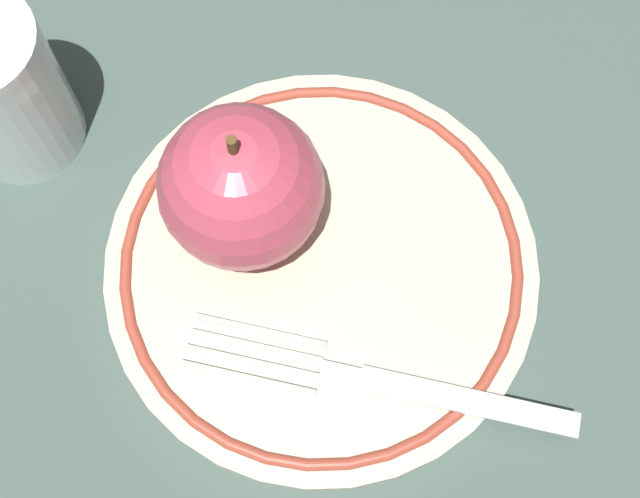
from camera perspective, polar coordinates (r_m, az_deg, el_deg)
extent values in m
plane|color=#42554F|center=(0.46, -0.57, -2.68)|extent=(2.00, 2.00, 0.00)
cylinder|color=beige|center=(0.45, 0.00, -1.20)|extent=(0.22, 0.22, 0.01)
torus|color=#A54231|center=(0.45, 0.00, -0.98)|extent=(0.20, 0.20, 0.01)
sphere|color=#C44359|center=(0.42, -5.07, 3.95)|extent=(0.08, 0.08, 0.08)
cylinder|color=brown|center=(0.38, -5.62, 6.58)|extent=(0.00, 0.00, 0.01)
cube|color=silver|center=(0.43, 9.49, -9.61)|extent=(0.04, 0.10, 0.00)
cube|color=silver|center=(0.43, 1.33, -7.94)|extent=(0.01, 0.02, 0.00)
cube|color=silver|center=(0.44, -3.89, -5.20)|extent=(0.02, 0.07, 0.00)
cube|color=silver|center=(0.43, -4.14, -6.20)|extent=(0.02, 0.07, 0.00)
cube|color=silver|center=(0.43, -4.40, -7.20)|extent=(0.02, 0.07, 0.00)
cube|color=silver|center=(0.43, -4.67, -8.21)|extent=(0.02, 0.07, 0.00)
cylinder|color=silver|center=(0.48, -19.79, 9.55)|extent=(0.06, 0.06, 0.09)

